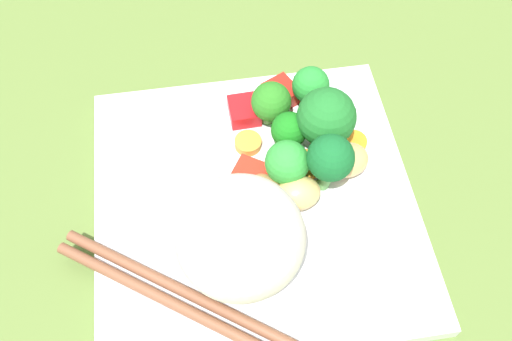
{
  "coord_description": "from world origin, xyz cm",
  "views": [
    {
      "loc": [
        22.78,
        -2.45,
        41.91
      ],
      "look_at": [
        -1.48,
        0.26,
        3.39
      ],
      "focal_mm": 39.64,
      "sensor_mm": 36.0,
      "label": 1
    }
  ],
  "objects_px": {
    "rice_mound": "(240,238)",
    "carrot_slice_1": "(306,165)",
    "square_plate": "(255,203)",
    "broccoli_floret_5": "(326,118)",
    "chopstick_pair": "(180,298)"
  },
  "relations": [
    {
      "from": "broccoli_floret_5",
      "to": "chopstick_pair",
      "type": "distance_m",
      "value": 0.18
    },
    {
      "from": "rice_mound",
      "to": "broccoli_floret_5",
      "type": "xyz_separation_m",
      "value": [
        -0.1,
        0.08,
        -0.0
      ]
    },
    {
      "from": "broccoli_floret_5",
      "to": "carrot_slice_1",
      "type": "distance_m",
      "value": 0.04
    },
    {
      "from": "square_plate",
      "to": "broccoli_floret_5",
      "type": "xyz_separation_m",
      "value": [
        -0.05,
        0.06,
        0.05
      ]
    },
    {
      "from": "square_plate",
      "to": "carrot_slice_1",
      "type": "height_order",
      "value": "carrot_slice_1"
    },
    {
      "from": "chopstick_pair",
      "to": "broccoli_floret_5",
      "type": "bearing_deg",
      "value": 77.15
    },
    {
      "from": "square_plate",
      "to": "rice_mound",
      "type": "bearing_deg",
      "value": -16.67
    },
    {
      "from": "rice_mound",
      "to": "broccoli_floret_5",
      "type": "relative_size",
      "value": 1.4
    },
    {
      "from": "square_plate",
      "to": "carrot_slice_1",
      "type": "xyz_separation_m",
      "value": [
        -0.03,
        0.05,
        0.01
      ]
    },
    {
      "from": "carrot_slice_1",
      "to": "chopstick_pair",
      "type": "distance_m",
      "value": 0.15
    },
    {
      "from": "carrot_slice_1",
      "to": "chopstick_pair",
      "type": "height_order",
      "value": "chopstick_pair"
    },
    {
      "from": "broccoli_floret_5",
      "to": "chopstick_pair",
      "type": "height_order",
      "value": "broccoli_floret_5"
    },
    {
      "from": "rice_mound",
      "to": "carrot_slice_1",
      "type": "xyz_separation_m",
      "value": [
        -0.08,
        0.06,
        -0.04
      ]
    },
    {
      "from": "square_plate",
      "to": "rice_mound",
      "type": "height_order",
      "value": "rice_mound"
    },
    {
      "from": "square_plate",
      "to": "carrot_slice_1",
      "type": "distance_m",
      "value": 0.05
    }
  ]
}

